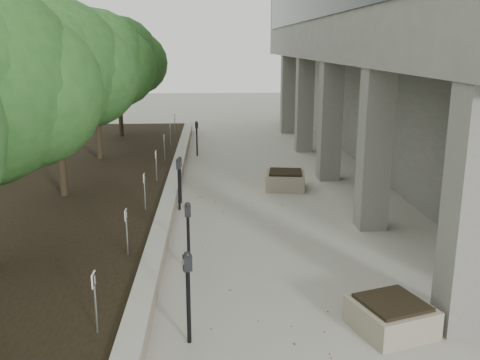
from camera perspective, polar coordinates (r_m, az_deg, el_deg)
name	(u,v)px	position (r m, az deg, el deg)	size (l,w,h in m)	color
retaining_wall	(173,189)	(16.23, -7.28, -1.01)	(0.39, 26.00, 0.50)	gray
planting_bed	(51,193)	(16.91, -19.79, -1.30)	(7.00, 26.00, 0.40)	black
crabapple_tree_3	(56,99)	(15.26, -19.22, 8.31)	(4.60, 4.00, 5.44)	#21501E
crabapple_tree_4	(95,85)	(20.10, -15.36, 9.88)	(4.60, 4.00, 5.44)	#21501E
crabapple_tree_5	(119,77)	(25.00, -12.99, 10.81)	(4.60, 4.00, 5.44)	#21501E
parking_sign_2	(95,303)	(8.17, -15.36, -12.70)	(0.04, 0.22, 0.96)	black
parking_sign_3	(127,232)	(10.88, -12.13, -5.54)	(0.04, 0.22, 0.96)	black
parking_sign_4	(145,192)	(13.71, -10.26, -1.28)	(0.04, 0.22, 0.96)	black
parking_sign_5	(156,166)	(16.61, -9.03, 1.52)	(0.04, 0.22, 0.96)	black
parking_sign_6	(164,148)	(19.53, -8.17, 3.48)	(0.04, 0.22, 0.96)	black
parking_sign_7	(170,134)	(22.47, -7.54, 4.93)	(0.04, 0.22, 0.96)	black
parking_sign_8	(175,124)	(25.43, -7.04, 6.04)	(0.04, 0.22, 0.96)	black
parking_meter_1	(188,298)	(8.33, -5.60, -12.54)	(0.15, 0.11, 1.53)	black
parking_meter_2	(188,237)	(10.87, -5.60, -6.10)	(0.15, 0.10, 1.47)	black
parking_meter_3	(179,184)	(14.85, -6.61, -0.45)	(0.15, 0.11, 1.49)	black
parking_meter_4	(180,180)	(15.50, -6.47, 0.01)	(0.14, 0.10, 1.40)	black
parking_meter_5	(197,139)	(22.14, -4.69, 4.49)	(0.15, 0.10, 1.47)	black
planter_front	(391,315)	(9.19, 16.04, -13.89)	(1.12, 1.12, 0.52)	gray
planter_back	(285,180)	(17.14, 4.91, 0.02)	(1.23, 1.23, 0.58)	gray
berry_scatter	(235,243)	(12.47, -0.52, -6.85)	(3.30, 14.10, 0.02)	#990F0B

